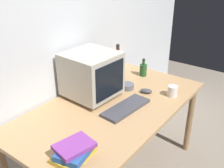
{
  "coord_description": "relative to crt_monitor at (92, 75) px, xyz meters",
  "views": [
    {
      "loc": [
        -1.43,
        -1.06,
        1.77
      ],
      "look_at": [
        0.0,
        0.0,
        0.91
      ],
      "focal_mm": 42.7,
      "sensor_mm": 36.0,
      "label": 1
    }
  ],
  "objects": [
    {
      "name": "mug",
      "position": [
        0.4,
        -0.52,
        -0.15
      ],
      "size": [
        0.12,
        0.08,
        0.09
      ],
      "color": "white",
      "rests_on": "desk"
    },
    {
      "name": "desk",
      "position": [
        -0.02,
        -0.22,
        -0.27
      ],
      "size": [
        1.62,
        0.87,
        0.73
      ],
      "color": "tan",
      "rests_on": "ground"
    },
    {
      "name": "back_wall",
      "position": [
        -0.02,
        0.28,
        0.33
      ],
      "size": [
        4.0,
        0.08,
        2.5
      ],
      "primitive_type": "cube",
      "color": "silver",
      "rests_on": "ground"
    },
    {
      "name": "computer_mouse",
      "position": [
        0.31,
        -0.32,
        -0.17
      ],
      "size": [
        0.09,
        0.11,
        0.04
      ],
      "primitive_type": "ellipsoid",
      "rotation": [
        0.0,
        0.0,
        0.37
      ],
      "color": "#3F3F47",
      "rests_on": "desk"
    },
    {
      "name": "crt_monitor",
      "position": [
        0.0,
        0.0,
        0.0
      ],
      "size": [
        0.4,
        0.41,
        0.37
      ],
      "color": "#B2AD9E",
      "rests_on": "desk"
    },
    {
      "name": "bottle_short",
      "position": [
        0.61,
        -0.12,
        -0.13
      ],
      "size": [
        0.07,
        0.07,
        0.18
      ],
      "color": "#1E4C23",
      "rests_on": "desk"
    },
    {
      "name": "cd_spindle",
      "position": [
        0.29,
        -0.15,
        -0.17
      ],
      "size": [
        0.12,
        0.12,
        0.04
      ],
      "primitive_type": "cylinder",
      "color": "#595B66",
      "rests_on": "desk"
    },
    {
      "name": "book_stack",
      "position": [
        -0.62,
        -0.4,
        -0.15
      ],
      "size": [
        0.25,
        0.21,
        0.09
      ],
      "color": "gold",
      "rests_on": "desk"
    },
    {
      "name": "bottle_tall",
      "position": [
        0.37,
        0.01,
        -0.06
      ],
      "size": [
        0.08,
        0.08,
        0.35
      ],
      "color": "#472314",
      "rests_on": "desk"
    },
    {
      "name": "keyboard",
      "position": [
        -0.01,
        -0.34,
        -0.18
      ],
      "size": [
        0.43,
        0.18,
        0.02
      ],
      "primitive_type": "cube",
      "rotation": [
        0.0,
        0.0,
        -0.08
      ],
      "color": "#3F3F47",
      "rests_on": "desk"
    }
  ]
}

